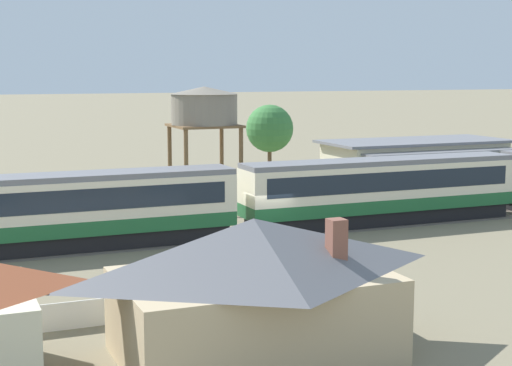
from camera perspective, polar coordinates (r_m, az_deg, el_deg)
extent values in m
plane|color=#7A7056|center=(45.49, 0.94, -3.88)|extent=(600.00, 600.00, 0.00)
cube|color=#1E6033|center=(49.65, 9.09, -1.44)|extent=(18.23, 2.83, 0.80)
cube|color=beige|center=(49.44, 9.13, 0.21)|extent=(18.23, 2.83, 2.09)
cube|color=#192330|center=(49.42, 9.13, 0.33)|extent=(16.78, 2.87, 1.17)
cube|color=slate|center=(49.29, 9.16, 1.58)|extent=(18.23, 2.66, 0.30)
cube|color=black|center=(49.80, 9.07, -2.39)|extent=(17.50, 2.43, 0.88)
cylinder|color=black|center=(52.58, 15.10, -2.03)|extent=(0.90, 0.18, 0.90)
cylinder|color=black|center=(53.71, 14.17, -1.79)|extent=(0.90, 0.18, 0.90)
cylinder|color=black|center=(46.35, 3.16, -3.10)|extent=(0.90, 0.18, 0.90)
cylinder|color=black|center=(47.63, 2.42, -2.79)|extent=(0.90, 0.18, 0.90)
cube|color=#1E6033|center=(43.00, -13.51, -3.04)|extent=(18.23, 2.83, 0.80)
cube|color=beige|center=(42.75, -13.57, -1.15)|extent=(18.23, 2.83, 2.09)
cube|color=#192330|center=(42.74, -13.58, -1.01)|extent=(16.78, 2.87, 1.17)
cube|color=slate|center=(42.58, -13.63, 0.44)|extent=(18.23, 2.66, 0.30)
cube|color=black|center=(43.17, -13.47, -4.14)|extent=(17.50, 2.43, 0.88)
cylinder|color=black|center=(43.78, -5.51, -3.79)|extent=(0.90, 0.18, 0.90)
cylinder|color=black|center=(45.12, -6.04, -3.44)|extent=(0.90, 0.18, 0.90)
cube|color=#665B51|center=(48.55, 6.34, -3.16)|extent=(132.47, 3.60, 0.01)
cube|color=#4C4238|center=(47.94, 6.75, -3.29)|extent=(132.47, 0.12, 0.04)
cube|color=#4C4238|center=(49.17, 5.94, -2.99)|extent=(132.47, 0.12, 0.04)
cube|color=beige|center=(61.12, 11.45, 0.99)|extent=(13.32, 5.74, 4.09)
cube|color=slate|center=(60.90, 11.51, 2.99)|extent=(14.38, 6.20, 0.20)
cube|color=slate|center=(57.94, 13.51, 2.18)|extent=(12.79, 1.60, 0.16)
cylinder|color=brown|center=(57.68, 13.80, 0.26)|extent=(0.14, 0.14, 3.61)
cylinder|color=brown|center=(54.92, -2.51, 1.26)|extent=(0.28, 0.28, 5.81)
cylinder|color=brown|center=(53.77, -6.28, 1.07)|extent=(0.28, 0.28, 5.81)
cylinder|color=brown|center=(51.42, -1.09, 0.79)|extent=(0.28, 0.28, 5.81)
cylinder|color=brown|center=(50.20, -5.09, 0.58)|extent=(0.28, 0.28, 5.81)
cube|color=brown|center=(52.25, -3.77, 4.18)|extent=(4.26, 4.26, 0.16)
cylinder|color=slate|center=(52.19, -3.78, 5.37)|extent=(4.37, 4.37, 2.01)
cone|color=slate|center=(52.15, -3.80, 6.75)|extent=(4.59, 4.59, 0.50)
cube|color=tan|center=(26.44, -0.17, -9.57)|extent=(8.84, 5.56, 2.84)
pyramid|color=slate|center=(25.83, -0.17, -4.61)|extent=(9.55, 6.01, 1.85)
cube|color=brown|center=(25.85, 5.87, -4.43)|extent=(0.56, 0.56, 1.66)
cylinder|color=brown|center=(63.00, 0.99, 1.23)|extent=(0.33, 0.33, 3.81)
sphere|color=#387538|center=(62.71, 1.00, 3.99)|extent=(3.80, 3.80, 3.80)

